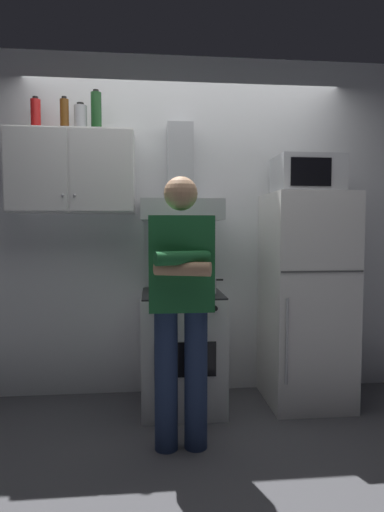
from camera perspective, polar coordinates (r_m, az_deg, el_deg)
The scene contains 13 objects.
ground_plane at distance 3.09m, azimuth 0.00°, elevation -21.81°, with size 7.00×7.00×0.00m, color #4C4C51.
back_wall_tiled at distance 3.39m, azimuth -0.97°, elevation 4.02°, with size 4.80×0.10×2.70m, color white.
upper_cabinet at distance 3.23m, azimuth -16.14°, elevation 11.01°, with size 0.90×0.37×0.60m.
stove_oven at distance 3.16m, azimuth -1.37°, elevation -12.79°, with size 0.60×0.62×0.87m.
range_hood at distance 3.17m, azimuth -1.56°, elevation 8.52°, with size 0.60×0.44×0.75m.
refrigerator at distance 3.29m, azimuth 15.47°, elevation -5.73°, with size 0.60×0.62×1.60m.
microwave at distance 3.29m, azimuth 15.63°, elevation 10.72°, with size 0.48×0.37×0.28m.
person_standing at distance 2.46m, azimuth -1.53°, elevation -6.34°, with size 0.38×0.33×1.64m.
cooking_pot at distance 2.95m, azimuth 1.31°, elevation -4.09°, with size 0.31×0.21×0.11m.
bottle_wine_green at distance 3.28m, azimuth -13.11°, elevation 18.87°, with size 0.08×0.08×0.30m.
bottle_beer_brown at distance 3.29m, azimuth -17.24°, elevation 18.19°, with size 0.06×0.06×0.24m.
bottle_soda_red at distance 3.37m, azimuth -20.82°, elevation 17.80°, with size 0.07×0.07×0.25m.
bottle_canister_steel at distance 3.28m, azimuth -15.17°, elevation 17.96°, with size 0.09×0.09×0.20m.
Camera 1 is at (-0.27, -2.78, 1.33)m, focal length 28.90 mm.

